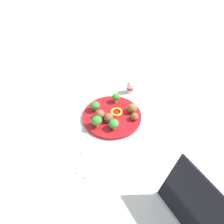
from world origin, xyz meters
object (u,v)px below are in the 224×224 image
pepper_ring_back_right (116,112)px  knife (91,160)px  plate (112,116)px  laptop (213,218)px  fork (82,158)px  broccoli_floret_center (97,121)px  broccoli_floret_far_rim (95,106)px  napkin (86,161)px  meatball_far_rim (132,108)px  broccoli_floret_front_right (114,124)px  meatball_front_right (100,114)px  meatball_back_left (134,117)px  broccoli_floret_mid_left (116,97)px  yogurt_bottle (130,87)px  meatball_near_rim (109,118)px

pepper_ring_back_right → knife: 0.28m
plate → laptop: size_ratio=0.73×
pepper_ring_back_right → fork: 0.29m
broccoli_floret_center → knife: size_ratio=0.38×
broccoli_floret_far_rim → knife: (-0.27, -0.07, -0.04)m
napkin → meatball_far_rim: bearing=-21.8°
broccoli_floret_front_right → laptop: laptop is taller
meatball_front_right → pepper_ring_back_right: size_ratio=0.75×
meatball_back_left → meatball_front_right: (-0.03, 0.16, 0.00)m
plate → meatball_front_right: (-0.03, 0.05, 0.03)m
broccoli_floret_mid_left → meatball_far_rim: 0.11m
broccoli_floret_mid_left → knife: broccoli_floret_mid_left is taller
meatball_back_left → broccoli_floret_mid_left: bearing=48.5°
broccoli_floret_mid_left → fork: (-0.36, 0.05, -0.04)m
broccoli_floret_mid_left → broccoli_floret_front_right: bearing=-169.1°
broccoli_floret_center → meatball_far_rim: (0.13, -0.14, -0.01)m
knife → yogurt_bottle: 0.47m
broccoli_floret_center → meatball_back_left: broccoli_floret_center is taller
plate → broccoli_floret_far_rim: broccoli_floret_far_rim is taller
broccoli_floret_far_rim → broccoli_floret_mid_left: (0.09, -0.08, 0.00)m
broccoli_floret_center → plate: bearing=-29.6°
laptop → yogurt_bottle: bearing=32.6°
plate → meatball_front_right: size_ratio=6.46×
knife → fork: bearing=91.7°
fork → broccoli_floret_far_rim: bearing=6.5°
broccoli_floret_far_rim → napkin: broccoli_floret_far_rim is taller
meatball_back_left → broccoli_floret_far_rim: bearing=85.8°
meatball_far_rim → napkin: bearing=158.2°
fork → knife: same height
broccoli_floret_far_rim → broccoli_floret_front_right: same height
meatball_back_left → broccoli_floret_center: bearing=117.9°
plate → knife: (-0.26, 0.02, -0.00)m
broccoli_floret_front_right → laptop: 0.49m
meatball_far_rim → pepper_ring_back_right: bearing=109.7°
fork → yogurt_bottle: (0.47, -0.10, 0.02)m
plate → yogurt_bottle: bearing=-12.1°
meatball_front_right → yogurt_bottle: 0.26m
meatball_front_right → pepper_ring_back_right: 0.08m
meatball_near_rim → laptop: (-0.34, -0.43, 0.00)m
broccoli_floret_far_rim → broccoli_floret_mid_left: bearing=-43.3°
broccoli_floret_mid_left → napkin: 0.37m
pepper_ring_back_right → laptop: 0.57m
plate → laptop: 0.57m
meatball_back_left → pepper_ring_back_right: 0.09m
broccoli_floret_front_right → pepper_ring_back_right: (0.10, 0.01, -0.03)m
broccoli_floret_center → meatball_back_left: 0.18m
meatball_back_left → meatball_far_rim: (0.05, 0.02, 0.01)m
meatball_near_rim → napkin: (-0.22, 0.03, -0.03)m
napkin → laptop: 0.47m
plate → fork: bearing=167.9°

